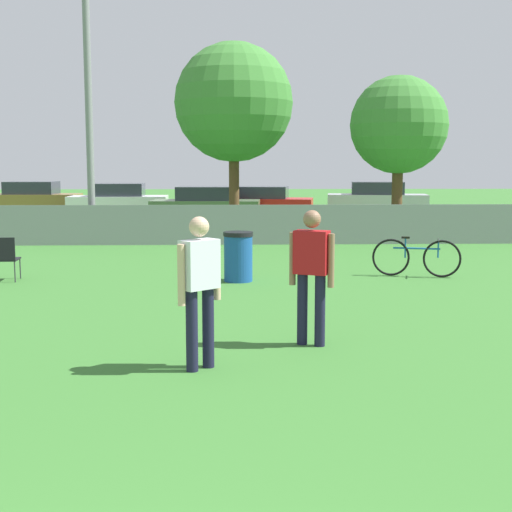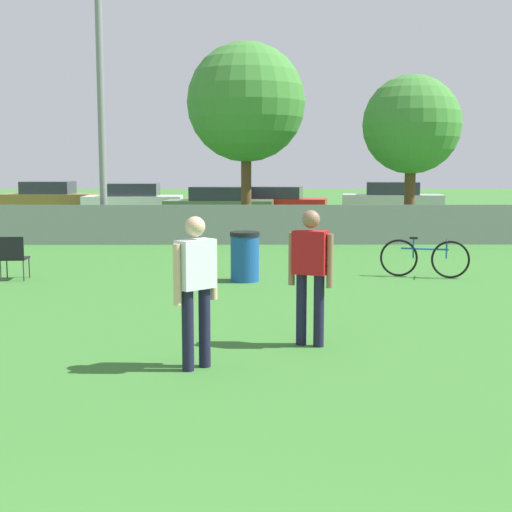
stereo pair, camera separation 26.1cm
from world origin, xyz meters
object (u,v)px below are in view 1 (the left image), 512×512
Objects in this scene: player_receiver_white at (200,281)px; light_pole at (88,68)px; bicycle_sideline at (416,257)px; parked_car_silver at (377,199)px; player_defender_red at (312,267)px; parked_car_tan at (32,199)px; parked_car_red at (260,203)px; trash_bin at (238,256)px; parked_car_white at (119,201)px; tree_far_right at (399,125)px; parked_car_olive at (206,206)px; tree_near_pole at (234,103)px; folding_chair_sideline at (4,256)px.

light_pole is at bearing 64.46° from player_receiver_white.
bicycle_sideline is 0.38× the size of parked_car_silver.
player_defender_red is 24.85m from parked_car_tan.
parked_car_silver is (2.68, 16.90, 0.30)m from bicycle_sideline.
bicycle_sideline is 0.41× the size of parked_car_tan.
player_defender_red is at bearing -81.20° from parked_car_red.
parked_car_tan is at bearing 139.94° from bicycle_sideline.
trash_bin is 15.24m from parked_car_red.
player_receiver_white is 24.11m from parked_car_silver.
trash_bin is 20.09m from parked_car_tan.
parked_car_tan is at bearing 137.43° from player_defender_red.
parked_car_tan is 0.93× the size of parked_car_red.
light_pole is 2.01× the size of parked_car_white.
parked_car_tan is (-8.34, 23.89, -0.29)m from player_receiver_white.
tree_far_right is at bearing 27.24° from player_receiver_white.
parked_car_red is at bearing 46.44° from parked_car_olive.
tree_near_pole is 11.02m from parked_car_silver.
folding_chair_sideline is at bearing -116.64° from tree_near_pole.
parked_car_white is at bearing 106.41° from trash_bin.
tree_near_pole is 9.91m from bicycle_sideline.
parked_car_white is (-5.62, 21.06, -0.29)m from player_defender_red.
folding_chair_sideline is 20.24m from parked_car_silver.
tree_near_pole reaches higher than trash_bin.
parked_car_white is at bearing 179.44° from parked_car_red.
tree_far_right reaches higher than player_receiver_white.
parked_car_red reaches higher than bicycle_sideline.
parked_car_white is 0.98× the size of parked_car_olive.
parked_car_tan is 1.01× the size of parked_car_white.
parked_car_white is (-4.74, 7.31, -3.40)m from tree_near_pole.
tree_far_right reaches higher than parked_car_white.
tree_far_right is 17.29m from parked_car_tan.
light_pole is at bearing -66.33° from parked_car_tan.
tree_near_pole is 3.54× the size of player_defender_red.
player_receiver_white is 5.87m from trash_bin.
tree_near_pole is 6.93× the size of folding_chair_sideline.
player_defender_red is 0.38× the size of parked_car_red.
bicycle_sideline is (3.57, -8.47, -3.69)m from tree_near_pole.
parked_car_red is (5.48, 15.07, 0.16)m from folding_chair_sideline.
player_defender_red is (4.87, -11.46, -3.83)m from light_pole.
bicycle_sideline is 1.78× the size of trash_bin.
parked_car_red is (5.82, -1.02, -0.04)m from parked_car_white.
parked_car_tan is at bearing 67.81° from player_receiver_white.
player_receiver_white reaches higher than parked_car_silver.
parked_car_tan is at bearing -174.38° from parked_car_silver.
bicycle_sideline is at bearing -39.32° from light_pole.
player_receiver_white is 1.96× the size of folding_chair_sideline.
parked_car_olive is at bearing -30.66° from parked_car_tan.
parked_car_white is (-0.76, 9.60, -4.12)m from light_pole.
light_pole is 1.96× the size of parked_car_olive.
parked_car_tan is (-4.37, 17.93, 0.20)m from folding_chair_sideline.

